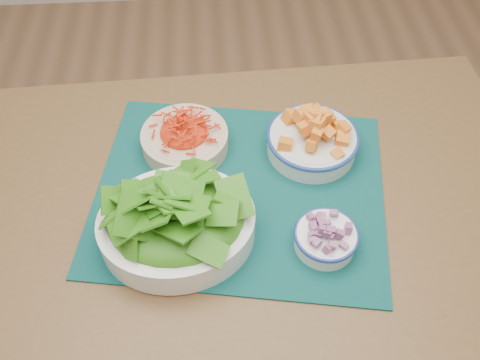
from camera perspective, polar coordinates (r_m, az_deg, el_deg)
The scene contains 6 objects.
table at distance 1.13m, azimuth 1.52°, elevation -5.13°, with size 1.19×0.82×0.75m.
placemat at distance 1.06m, azimuth -0.00°, elevation -1.10°, with size 0.56×0.46×0.00m, color #042D2B.
carrot_bowl at distance 1.12m, azimuth -5.95°, elevation 4.75°, with size 0.22×0.22×0.07m.
squash_bowl at distance 1.10m, azimuth 7.80°, elevation 4.70°, with size 0.22×0.22×0.10m.
lettuce_bowl at distance 0.95m, azimuth -6.86°, elevation -4.03°, with size 0.31×0.27×0.13m.
onion_bowl at distance 0.97m, azimuth 9.17°, elevation -5.94°, with size 0.14×0.14×0.06m.
Camera 1 is at (0.27, -0.56, 1.59)m, focal length 40.00 mm.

